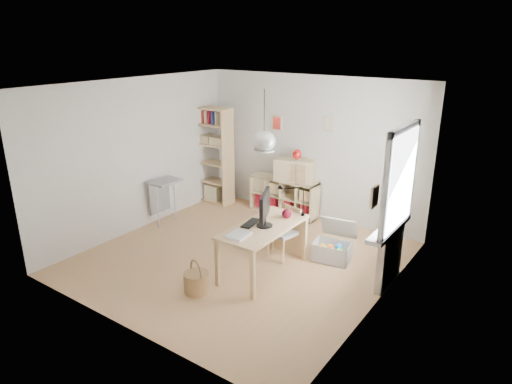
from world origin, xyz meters
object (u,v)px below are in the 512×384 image
Objects in this scene: chair at (286,229)px; monitor at (265,207)px; desk at (264,232)px; cube_shelf at (284,198)px; drawer_chest at (295,170)px; tall_bookshelf at (213,151)px.

chair is 0.87m from monitor.
desk is 1.07× the size of cube_shelf.
monitor reaches higher than drawer_chest.
tall_bookshelf reaches higher than drawer_chest.
drawer_chest is at bearing 129.09° from chair.
cube_shelf is at bearing 10.19° from tall_bookshelf.
tall_bookshelf reaches higher than desk.
monitor is at bearing -36.89° from tall_bookshelf.
desk is 0.67m from chair.
cube_shelf is at bearing 90.35° from monitor.
cube_shelf is 1.72× the size of chair.
monitor is 2.34m from drawer_chest.
cube_shelf is at bearing 135.43° from chair.
desk is at bearing -65.39° from cube_shelf.
monitor reaches higher than desk.
drawer_chest reaches higher than chair.
monitor is at bearing -86.94° from drawer_chest.
desk is 3.27m from tall_bookshelf.
monitor is (0.03, -0.65, 0.57)m from chair.
chair is 1.46× the size of monitor.
tall_bookshelf is at bearing 142.99° from desk.
desk is at bearing -87.35° from drawer_chest.
tall_bookshelf is 1.84m from drawer_chest.
desk is 1.84× the size of chair.
cube_shelf is at bearing 114.61° from desk.
tall_bookshelf is 3.26m from monitor.
monitor is at bearing -65.03° from cube_shelf.
drawer_chest is at bearing -9.26° from cube_shelf.
drawer_chest is at bearing 85.16° from monitor.
tall_bookshelf is (-1.56, -0.28, 0.79)m from cube_shelf.
chair is (2.58, -1.31, -0.62)m from tall_bookshelf.
desk is 2.69× the size of monitor.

